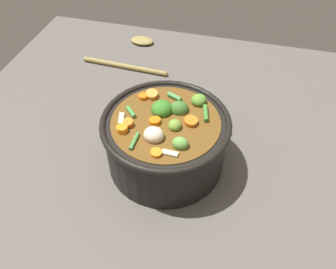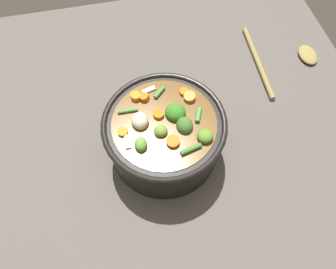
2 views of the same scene
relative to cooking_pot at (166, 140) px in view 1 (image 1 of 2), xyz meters
name	(u,v)px [view 1 (image 1 of 2)]	position (x,y,z in m)	size (l,w,h in m)	color
ground_plane	(166,161)	(0.00, 0.00, -0.07)	(1.10, 1.10, 0.00)	#514C47
cooking_pot	(166,140)	(0.00, 0.00, 0.00)	(0.26, 0.26, 0.14)	black
wooden_spoon	(134,52)	(0.20, -0.39, -0.06)	(0.26, 0.19, 0.02)	olive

